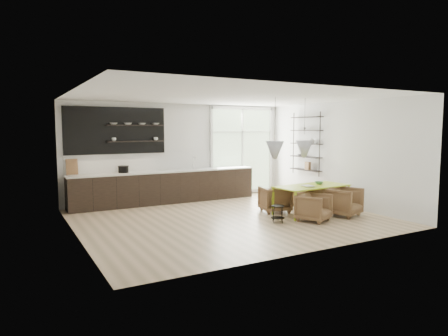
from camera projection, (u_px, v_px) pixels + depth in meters
room at (228, 155)px, 10.73m from camera, size 7.02×6.01×2.91m
kitchen_run at (163, 182)px, 11.58m from camera, size 5.54×0.69×2.75m
right_shelving at (307, 145)px, 12.11m from camera, size 0.26×1.22×1.90m
dining_table at (312, 187)px, 10.12m from camera, size 2.03×1.04×0.72m
armchair_back_left at (275, 199)px, 10.34m from camera, size 0.87×0.89×0.66m
armchair_back_right at (307, 196)px, 11.01m from camera, size 0.72×0.74×0.63m
armchair_front_left at (314, 208)px, 9.32m from camera, size 0.91×0.92×0.64m
armchair_front_right at (343, 202)px, 9.86m from camera, size 0.97×0.99×0.71m
wire_stool at (278, 212)px, 9.17m from camera, size 0.31×0.31×0.40m
table_book at (304, 186)px, 9.89m from camera, size 0.28×0.34×0.03m
table_bowl at (319, 183)px, 10.37m from camera, size 0.28×0.28×0.07m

